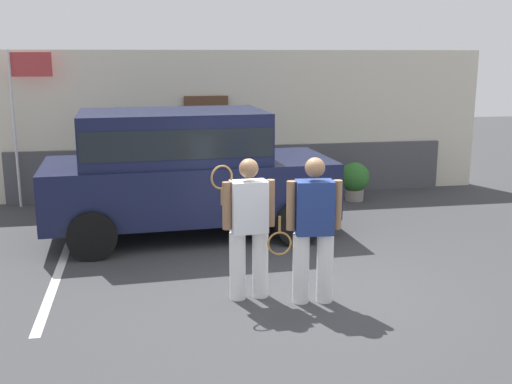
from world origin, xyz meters
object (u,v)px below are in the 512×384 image
Objects in this scene: tennis_player_man at (248,226)px; flag_pole at (22,99)px; potted_plant_by_porch at (355,179)px; tennis_player_woman at (313,229)px; parked_suv at (183,167)px.

tennis_player_man is 0.57× the size of flag_pole.
tennis_player_man reaches higher than potted_plant_by_porch.
tennis_player_man is 5.59m from potted_plant_by_porch.
potted_plant_by_porch is at bearing -109.21° from tennis_player_woman.
flag_pole reaches higher than parked_suv.
parked_suv reaches higher than potted_plant_by_porch.
potted_plant_by_porch is (3.60, 1.83, -0.71)m from parked_suv.
tennis_player_man is at bearing -57.52° from flag_pole.
parked_suv is 3.39m from tennis_player_woman.
potted_plant_by_porch is 0.26× the size of flag_pole.
tennis_player_man is 6.46m from flag_pole.
potted_plant_by_porch is at bearing -5.99° from flag_pole.
potted_plant_by_porch is (2.29, 4.95, -0.48)m from tennis_player_woman.
flag_pole reaches higher than tennis_player_man.
flag_pole reaches higher than tennis_player_woman.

